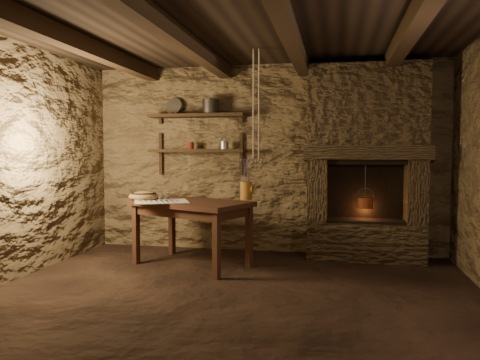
% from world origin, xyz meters
% --- Properties ---
extents(floor, '(4.50, 4.50, 0.00)m').
position_xyz_m(floor, '(0.00, 0.00, 0.00)').
color(floor, black).
rests_on(floor, ground).
extents(back_wall, '(4.50, 0.04, 2.40)m').
position_xyz_m(back_wall, '(0.00, 2.00, 1.20)').
color(back_wall, '#493722').
rests_on(back_wall, floor).
extents(front_wall, '(4.50, 0.04, 2.40)m').
position_xyz_m(front_wall, '(0.00, -2.00, 1.20)').
color(front_wall, '#493722').
rests_on(front_wall, floor).
extents(left_wall, '(0.04, 4.00, 2.40)m').
position_xyz_m(left_wall, '(-2.25, 0.00, 1.20)').
color(left_wall, '#493722').
rests_on(left_wall, floor).
extents(ceiling, '(4.50, 4.00, 0.04)m').
position_xyz_m(ceiling, '(0.00, 0.00, 2.40)').
color(ceiling, black).
rests_on(ceiling, back_wall).
extents(beam_far_left, '(0.14, 3.95, 0.16)m').
position_xyz_m(beam_far_left, '(-1.50, 0.00, 2.31)').
color(beam_far_left, black).
rests_on(beam_far_left, ceiling).
extents(beam_mid_left, '(0.14, 3.95, 0.16)m').
position_xyz_m(beam_mid_left, '(-0.50, 0.00, 2.31)').
color(beam_mid_left, black).
rests_on(beam_mid_left, ceiling).
extents(beam_mid_right, '(0.14, 3.95, 0.16)m').
position_xyz_m(beam_mid_right, '(0.50, 0.00, 2.31)').
color(beam_mid_right, black).
rests_on(beam_mid_right, ceiling).
extents(beam_far_right, '(0.14, 3.95, 0.16)m').
position_xyz_m(beam_far_right, '(1.50, 0.00, 2.31)').
color(beam_far_right, black).
rests_on(beam_far_right, ceiling).
extents(shelf_lower, '(1.25, 0.30, 0.04)m').
position_xyz_m(shelf_lower, '(-0.85, 1.84, 1.30)').
color(shelf_lower, black).
rests_on(shelf_lower, back_wall).
extents(shelf_upper, '(1.25, 0.30, 0.04)m').
position_xyz_m(shelf_upper, '(-0.85, 1.84, 1.75)').
color(shelf_upper, black).
rests_on(shelf_upper, back_wall).
extents(hearth, '(1.43, 0.51, 2.30)m').
position_xyz_m(hearth, '(1.25, 1.77, 1.23)').
color(hearth, '#36291B').
rests_on(hearth, floor).
extents(work_table, '(1.47, 1.17, 0.73)m').
position_xyz_m(work_table, '(-0.69, 1.07, 0.39)').
color(work_table, '#341B12').
rests_on(work_table, floor).
extents(linen_cloth, '(0.72, 0.66, 0.01)m').
position_xyz_m(linen_cloth, '(-0.99, 0.90, 0.74)').
color(linen_cloth, beige).
rests_on(linen_cloth, work_table).
extents(pewter_cutlery_row, '(0.52, 0.37, 0.01)m').
position_xyz_m(pewter_cutlery_row, '(-0.99, 0.89, 0.75)').
color(pewter_cutlery_row, gray).
rests_on(pewter_cutlery_row, linen_cloth).
extents(drinking_glasses, '(0.19, 0.06, 0.07)m').
position_xyz_m(drinking_glasses, '(-0.97, 1.02, 0.78)').
color(drinking_glasses, white).
rests_on(drinking_glasses, linen_cloth).
extents(stoneware_jug, '(0.16, 0.16, 0.48)m').
position_xyz_m(stoneware_jug, '(-0.11, 1.31, 0.94)').
color(stoneware_jug, '#97601D').
rests_on(stoneware_jug, work_table).
extents(wooden_bowl, '(0.45, 0.45, 0.12)m').
position_xyz_m(wooden_bowl, '(-1.27, 1.07, 0.77)').
color(wooden_bowl, olive).
rests_on(wooden_bowl, work_table).
extents(iron_stockpot, '(0.27, 0.27, 0.16)m').
position_xyz_m(iron_stockpot, '(-0.67, 1.84, 1.85)').
color(iron_stockpot, '#292624').
rests_on(iron_stockpot, shelf_upper).
extents(tin_pan, '(0.24, 0.14, 0.23)m').
position_xyz_m(tin_pan, '(-1.20, 1.94, 1.88)').
color(tin_pan, '#A1A29D').
rests_on(tin_pan, shelf_upper).
extents(small_kettle, '(0.16, 0.13, 0.15)m').
position_xyz_m(small_kettle, '(-0.49, 1.84, 1.37)').
color(small_kettle, '#A1A29D').
rests_on(small_kettle, shelf_lower).
extents(rusty_tin, '(0.11, 0.11, 0.09)m').
position_xyz_m(rusty_tin, '(-0.95, 1.84, 1.37)').
color(rusty_tin, '#561E11').
rests_on(rusty_tin, shelf_lower).
extents(red_pot, '(0.20, 0.19, 0.54)m').
position_xyz_m(red_pot, '(1.24, 1.72, 0.69)').
color(red_pot, maroon).
rests_on(red_pot, hearth).
extents(hanging_ropes, '(0.08, 0.08, 1.20)m').
position_xyz_m(hanging_ropes, '(0.05, 1.05, 1.80)').
color(hanging_ropes, beige).
rests_on(hanging_ropes, ceiling).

